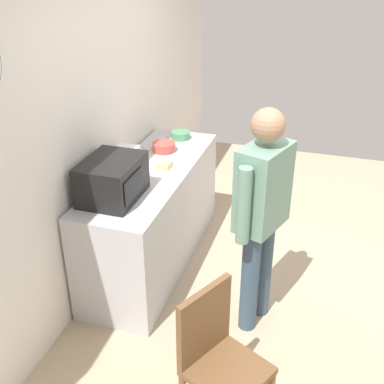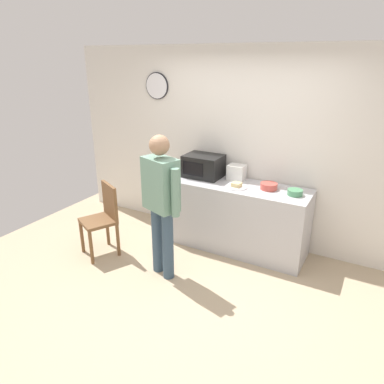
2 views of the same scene
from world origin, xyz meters
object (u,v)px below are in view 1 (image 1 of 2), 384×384
object	(u,v)px
microwave	(112,179)
salad_bowl	(164,147)
fork_utensil	(144,148)
wooden_chair	(218,357)
toaster	(126,160)
cereal_bowl	(181,135)
sandwich_plate	(165,168)
person_standing	(262,207)
spoon_utensil	(160,139)

from	to	relation	value
microwave	salad_bowl	size ratio (longest dim) A/B	2.40
fork_utensil	wooden_chair	xyz separation A→B (m)	(-1.86, -1.19, -0.39)
toaster	fork_utensil	bearing A→B (deg)	5.23
cereal_bowl	toaster	xyz separation A→B (m)	(-0.83, 0.20, 0.07)
sandwich_plate	wooden_chair	xyz separation A→B (m)	(-1.47, -0.85, -0.40)
toaster	person_standing	bearing A→B (deg)	-108.97
microwave	cereal_bowl	size ratio (longest dim) A/B	2.79
microwave	fork_utensil	world-z (taller)	microwave
fork_utensil	spoon_utensil	distance (m)	0.25
fork_utensil	person_standing	xyz separation A→B (m)	(-0.91, -1.24, 0.08)
toaster	person_standing	distance (m)	1.26
toaster	wooden_chair	size ratio (longest dim) A/B	0.23
microwave	toaster	bearing A→B (deg)	12.61
sandwich_plate	salad_bowl	xyz separation A→B (m)	(0.37, 0.14, 0.02)
fork_utensil	wooden_chair	distance (m)	2.24
cereal_bowl	wooden_chair	xyz separation A→B (m)	(-2.18, -0.94, -0.42)
wooden_chair	sandwich_plate	bearing A→B (deg)	29.94
microwave	salad_bowl	distance (m)	0.95
sandwich_plate	wooden_chair	world-z (taller)	sandwich_plate
sandwich_plate	spoon_utensil	xyz separation A→B (m)	(0.62, 0.27, -0.02)
salad_bowl	person_standing	bearing A→B (deg)	-130.87
microwave	fork_utensil	bearing A→B (deg)	8.74
microwave	fork_utensil	xyz separation A→B (m)	(0.95, 0.15, -0.15)
microwave	fork_utensil	distance (m)	0.97
sandwich_plate	cereal_bowl	distance (m)	0.71
sandwich_plate	fork_utensil	size ratio (longest dim) A/B	1.57
spoon_utensil	wooden_chair	xyz separation A→B (m)	(-2.10, -1.12, -0.39)
sandwich_plate	toaster	world-z (taller)	toaster
cereal_bowl	microwave	bearing A→B (deg)	175.71
cereal_bowl	spoon_utensil	xyz separation A→B (m)	(-0.08, 0.18, -0.03)
cereal_bowl	toaster	bearing A→B (deg)	166.73
toaster	wooden_chair	distance (m)	1.83
toaster	spoon_utensil	world-z (taller)	toaster
cereal_bowl	spoon_utensil	size ratio (longest dim) A/B	1.06
salad_bowl	cereal_bowl	size ratio (longest dim) A/B	1.16
cereal_bowl	fork_utensil	size ratio (longest dim) A/B	1.06
sandwich_plate	spoon_utensil	world-z (taller)	sandwich_plate
spoon_utensil	cereal_bowl	bearing A→B (deg)	-64.55
cereal_bowl	wooden_chair	distance (m)	2.41
microwave	toaster	size ratio (longest dim) A/B	2.27
microwave	cereal_bowl	world-z (taller)	microwave
toaster	person_standing	xyz separation A→B (m)	(-0.41, -1.19, -0.02)
cereal_bowl	wooden_chair	world-z (taller)	cereal_bowl
person_standing	spoon_utensil	bearing A→B (deg)	45.46
person_standing	toaster	bearing A→B (deg)	71.03
salad_bowl	wooden_chair	world-z (taller)	salad_bowl
salad_bowl	fork_utensil	xyz separation A→B (m)	(0.01, 0.20, -0.03)
cereal_bowl	spoon_utensil	bearing A→B (deg)	115.45
salad_bowl	cereal_bowl	xyz separation A→B (m)	(0.33, -0.05, -0.00)
toaster	spoon_utensil	distance (m)	0.75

